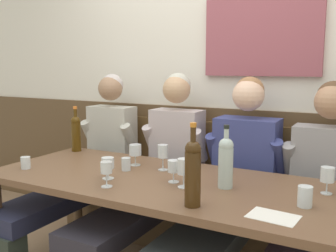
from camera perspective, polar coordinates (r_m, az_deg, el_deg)
name	(u,v)px	position (r m, az deg, el deg)	size (l,w,h in m)	color
room_wall_back	(222,61)	(3.04, 7.93, 9.44)	(6.80, 0.12, 2.80)	silver
wood_wainscot_panel	(216,174)	(3.10, 7.16, -7.01)	(6.80, 0.03, 1.04)	brown
wall_bench	(206,211)	(2.99, 5.57, -12.44)	(2.37, 0.42, 0.94)	brown
dining_table	(159,191)	(2.28, -1.27, -9.58)	(2.07, 0.88, 0.72)	brown
person_right_seat	(83,165)	(3.01, -12.41, -5.66)	(0.49, 1.30, 1.30)	#2D362D
person_left_seat	(153,173)	(2.67, -2.16, -6.98)	(0.49, 1.30, 1.32)	#373432
person_center_right_seat	(230,185)	(2.46, 9.12, -8.56)	(0.53, 1.31, 1.30)	#282C37
person_center_left_seat	(319,203)	(2.33, 21.43, -10.50)	(0.54, 1.31, 1.28)	#2D3233
wine_bottle_amber_mid	(226,161)	(2.08, 8.53, -5.11)	(0.08, 0.08, 0.34)	#B1C2BD
wine_bottle_clear_water	(76,132)	(3.03, -13.44, -0.87)	(0.07, 0.07, 0.34)	#472E0A
wine_bottle_green_tall	(193,171)	(1.79, 3.68, -6.62)	(0.08, 0.08, 0.39)	#3B250F
wine_glass_mid_left	(184,168)	(2.07, 2.33, -6.24)	(0.07, 0.07, 0.16)	silver
wine_glass_right_end	(174,167)	(2.16, 0.83, -6.06)	(0.07, 0.07, 0.13)	silver
wine_glass_near_bucket	(328,175)	(2.13, 22.49, -6.73)	(0.07, 0.07, 0.14)	silver
wine_glass_mid_right	(163,153)	(2.41, -0.76, -3.97)	(0.06, 0.06, 0.16)	silver
wine_glass_by_bottle	(106,169)	(2.11, -9.09, -6.31)	(0.06, 0.06, 0.14)	silver
wine_glass_center_front	(108,164)	(2.26, -8.89, -5.53)	(0.07, 0.07, 0.13)	silver
wine_glass_left_end	(135,151)	(2.54, -4.86, -3.70)	(0.08, 0.08, 0.14)	silver
water_tumbler_right	(126,164)	(2.43, -6.21, -5.61)	(0.06, 0.06, 0.08)	silver
water_tumbler_center	(26,163)	(2.62, -20.28, -5.11)	(0.06, 0.06, 0.08)	silver
water_tumbler_left	(305,196)	(1.92, 19.58, -9.77)	(0.07, 0.07, 0.10)	silver
tasting_sheet_left_guest	(273,216)	(1.77, 15.27, -12.77)	(0.21, 0.15, 0.00)	white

